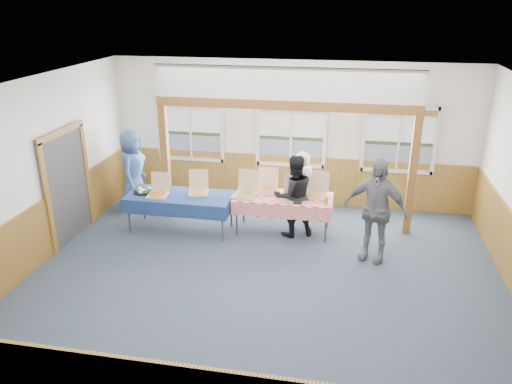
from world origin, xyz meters
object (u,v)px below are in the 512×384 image
table_right (283,199)px  woman_white (301,190)px  person_grey (375,210)px  woman_black (294,196)px  table_left (180,197)px  man_blue (133,169)px

table_right → woman_white: woman_white is taller
person_grey → table_right: bearing=175.5°
woman_white → woman_black: woman_black is taller
woman_white → woman_black: size_ratio=0.98×
woman_white → person_grey: person_grey is taller
table_right → woman_black: (0.21, -0.09, 0.12)m
table_right → person_grey: (1.73, -0.79, 0.25)m
table_left → woman_white: 2.42m
table_left → woman_black: woman_black is taller
person_grey → man_blue: bearing=-175.2°
table_left → woman_black: size_ratio=1.38×
man_blue → person_grey: person_grey is taller
table_left → woman_black: 2.26m
man_blue → person_grey: bearing=-111.7°
woman_white → man_blue: (-3.72, 0.29, 0.09)m
woman_black → person_grey: (1.51, -0.70, 0.13)m
table_left → table_right: same height
table_left → woman_white: bearing=-4.0°
table_left → person_grey: 3.80m
woman_white → man_blue: man_blue is taller
table_right → person_grey: 1.91m
table_right → man_blue: man_blue is taller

